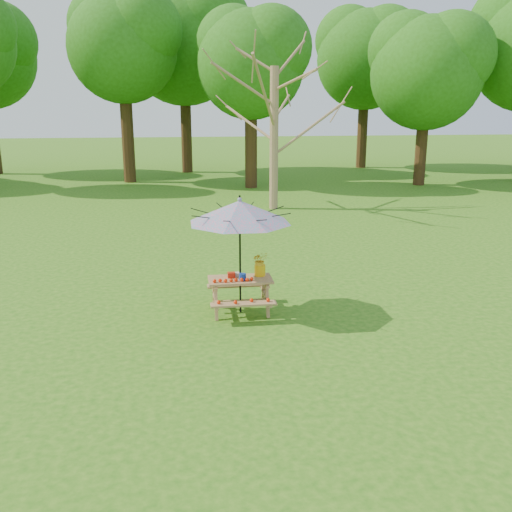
{
  "coord_description": "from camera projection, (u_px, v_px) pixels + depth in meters",
  "views": [
    {
      "loc": [
        -0.47,
        -6.07,
        3.9
      ],
      "look_at": [
        0.9,
        4.13,
        1.1
      ],
      "focal_mm": 40.0,
      "sensor_mm": 36.0,
      "label": 1
    }
  ],
  "objects": [
    {
      "name": "bare_tree",
      "position": [
        275.0,
        2.0,
        19.56
      ],
      "size": [
        7.48,
        7.48,
        11.84
      ],
      "color": "#90674E",
      "rests_on": "ground"
    },
    {
      "name": "produce_bins",
      "position": [
        237.0,
        276.0,
        10.73
      ],
      "size": [
        0.33,
        0.41,
        0.13
      ],
      "color": "#B5210E",
      "rests_on": "picnic_table"
    },
    {
      "name": "treeline",
      "position": [
        184.0,
        8.0,
        25.82
      ],
      "size": [
        60.0,
        12.0,
        16.0
      ],
      "primitive_type": null,
      "color": "#256210",
      "rests_on": "ground"
    },
    {
      "name": "picnic_table",
      "position": [
        240.0,
        296.0,
        10.82
      ],
      "size": [
        1.2,
        1.32,
        0.67
      ],
      "color": "#946743",
      "rests_on": "ground"
    },
    {
      "name": "flower_bucket",
      "position": [
        260.0,
        263.0,
        10.86
      ],
      "size": [
        0.33,
        0.3,
        0.47
      ],
      "color": "yellow",
      "rests_on": "picnic_table"
    },
    {
      "name": "patio_umbrella",
      "position": [
        240.0,
        212.0,
        10.4
      ],
      "size": [
        2.52,
        2.52,
        2.25
      ],
      "color": "black",
      "rests_on": "ground"
    },
    {
      "name": "tomatoes_row",
      "position": [
        233.0,
        280.0,
        10.53
      ],
      "size": [
        0.77,
        0.13,
        0.07
      ],
      "primitive_type": null,
      "color": "red",
      "rests_on": "picnic_table"
    },
    {
      "name": "ground",
      "position": [
        228.0,
        435.0,
        6.88
      ],
      "size": [
        120.0,
        120.0,
        0.0
      ],
      "primitive_type": "plane",
      "color": "#256212",
      "rests_on": "ground"
    }
  ]
}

